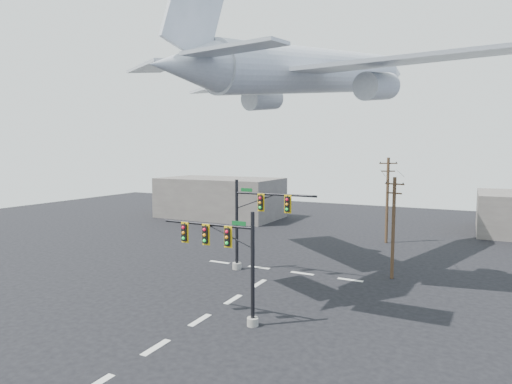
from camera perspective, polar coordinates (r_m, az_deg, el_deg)
The scene contains 9 objects.
ground at distance 26.84m, azimuth -7.50°, elevation -16.58°, with size 120.00×120.00×0.00m, color black.
lane_markings at distance 31.10m, azimuth -1.82°, elevation -13.38°, with size 14.00×21.20×0.01m.
signal_mast_near at distance 25.33m, azimuth -3.66°, elevation -8.93°, with size 6.46×0.73×6.65m.
signal_mast_far at distance 35.54m, azimuth -0.46°, elevation -4.14°, with size 7.46×0.85×7.68m.
utility_pole_a at distance 35.29m, azimuth 17.84°, elevation -4.34°, with size 1.54×0.69×8.05m.
utility_pole_b at distance 48.79m, azimuth 17.10°, elevation -0.84°, with size 1.83×0.75×9.38m.
power_lines at distance 41.71m, azimuth 17.55°, elevation 2.49°, with size 4.36×13.46×0.03m.
airliner at distance 36.69m, azimuth 8.00°, elevation 15.57°, with size 30.06×32.36×8.55m.
building_left at distance 65.53m, azimuth -4.81°, elevation -0.75°, with size 18.00×10.00×6.00m, color #655F59.
Camera 1 is at (14.08, -20.52, 10.04)m, focal length 30.00 mm.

